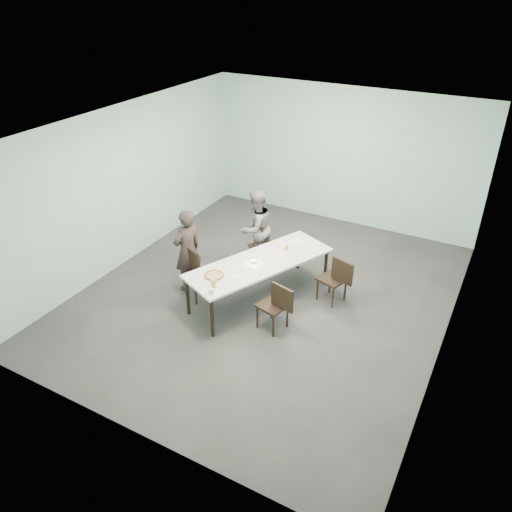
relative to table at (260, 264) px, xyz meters
The scene contains 16 objects.
ground 0.72m from the table, 71.16° to the left, with size 7.00×7.00×0.00m, color #333335.
room_shell 1.34m from the table, 71.16° to the left, with size 6.02×7.02×3.01m.
table is the anchor object (origin of this frame).
chair_near_left 1.14m from the table, 158.04° to the right, with size 0.65×0.55×0.87m.
chair_far_left 1.15m from the table, 117.69° to the left, with size 0.62×0.59×0.87m.
chair_near_right 0.92m from the table, 44.94° to the right, with size 0.65×0.51×0.87m.
chair_far_right 1.31m from the table, 24.08° to the left, with size 0.65×0.53×0.87m.
diner_near 1.32m from the table, 167.12° to the right, with size 0.56×0.37×1.54m, color black.
diner_far 1.25m from the table, 121.66° to the left, with size 0.74×0.57×1.51m, color slate.
pizza 0.88m from the table, 119.03° to the right, with size 0.34×0.34×0.04m.
side_plate 0.59m from the table, 97.00° to the right, with size 0.18×0.18×0.01m, color white.
beer_glass 1.08m from the table, 103.66° to the right, with size 0.08×0.08×0.15m, color gold.
water_tumbler 1.22m from the table, 98.98° to the right, with size 0.08×0.08×0.09m, color silver.
tealight 0.14m from the table, 129.11° to the right, with size 0.06×0.06×0.05m.
amber_tumbler 0.64m from the table, 70.57° to the left, with size 0.07×0.07×0.08m, color gold.
menu 0.97m from the table, 74.10° to the left, with size 0.30×0.22×0.01m, color silver.
Camera 1 is at (3.34, -6.56, 5.04)m, focal length 35.00 mm.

